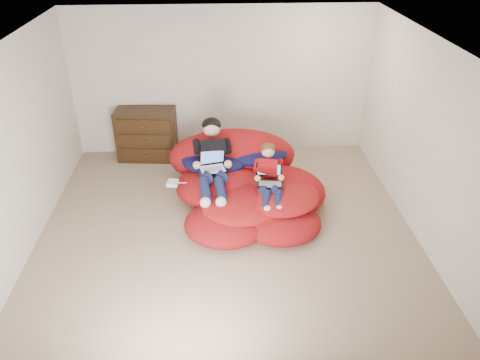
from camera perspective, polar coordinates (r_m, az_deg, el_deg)
The scene contains 9 objects.
room_shell at distance 6.24m, azimuth -1.59°, elevation -4.61°, with size 5.10×5.10×2.77m.
dresser at distance 8.17m, azimuth -11.31°, elevation 5.48°, with size 1.02×0.60×0.88m.
beanbag_pile at distance 6.84m, azimuth 0.71°, elevation -0.63°, with size 2.33×2.39×0.90m.
cream_pillow at distance 7.38m, azimuth -4.77°, elevation 4.75°, with size 0.40×0.25×0.25m, color silver.
older_boy at distance 6.72m, azimuth -3.40°, elevation 2.96°, with size 0.43×1.34×0.80m.
younger_boy at distance 6.49m, azimuth 3.58°, elevation 0.85°, with size 0.34×0.95×0.63m.
laptop_white at distance 6.64m, azimuth -3.38°, elevation 2.01°, with size 0.38×0.37×0.24m.
laptop_black at distance 6.48m, azimuth 3.61°, elevation 0.32°, with size 0.39×0.38×0.25m.
power_adapter at distance 6.67m, azimuth -8.21°, elevation -0.37°, with size 0.15×0.15×0.06m, color white.
Camera 1 is at (-0.11, -5.12, 3.79)m, focal length 35.00 mm.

